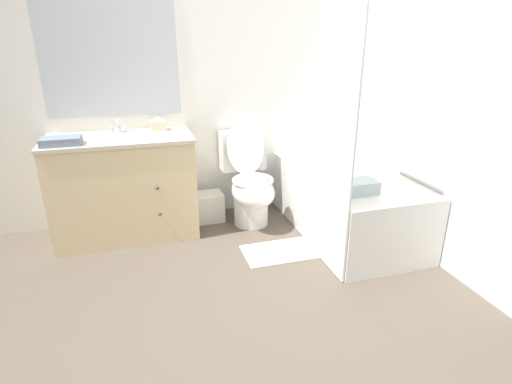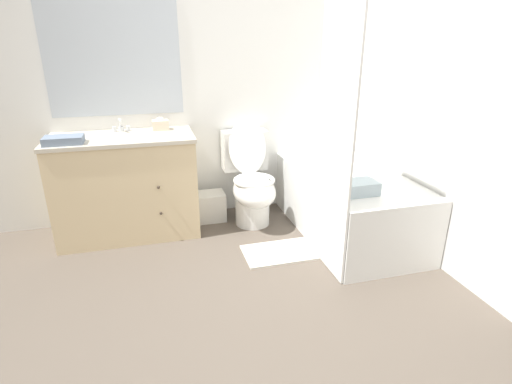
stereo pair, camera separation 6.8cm
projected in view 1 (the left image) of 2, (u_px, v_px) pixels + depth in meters
name	position (u px, v px, depth m)	size (l,w,h in m)	color
ground_plane	(270.00, 314.00, 2.44)	(14.00, 14.00, 0.00)	brown
wall_back	(210.00, 79.00, 3.51)	(8.00, 0.06, 2.50)	silver
wall_right	(409.00, 84.00, 3.12)	(0.05, 2.67, 2.50)	silver
vanity_cabinet	(125.00, 186.00, 3.31)	(1.14, 0.60, 0.85)	beige
sink_faucet	(119.00, 128.00, 3.31)	(0.14, 0.12, 0.12)	silver
toilet	(250.00, 183.00, 3.56)	(0.41, 0.69, 0.91)	white
bathtub	(345.00, 201.00, 3.43)	(0.77, 1.51, 0.54)	white
shower_curtain	(335.00, 135.00, 2.64)	(0.01, 0.53, 1.96)	white
wastebasket	(209.00, 207.00, 3.68)	(0.26, 0.22, 0.26)	silver
tissue_box	(158.00, 125.00, 3.38)	(0.13, 0.12, 0.11)	beige
hand_towel_folded	(61.00, 141.00, 2.90)	(0.28, 0.17, 0.06)	slate
bath_towel_folded	(357.00, 187.00, 2.88)	(0.27, 0.19, 0.09)	silver
bath_mat	(280.00, 252.00, 3.14)	(0.57, 0.36, 0.02)	silver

